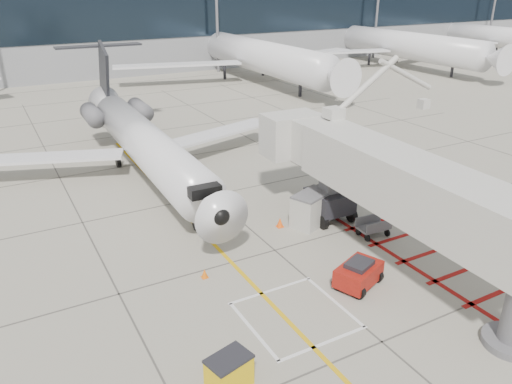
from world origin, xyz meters
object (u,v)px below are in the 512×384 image
regional_jet (154,130)px  spill_bin (229,372)px  jet_bridge (406,197)px  pushback_tug (359,273)px

regional_jet → spill_bin: regional_jet is taller
jet_bridge → pushback_tug: size_ratio=8.26×
regional_jet → jet_bridge: regional_jet is taller
jet_bridge → spill_bin: jet_bridge is taller
pushback_tug → spill_bin: (-7.76, -2.68, -0.03)m
regional_jet → pushback_tug: 16.43m
pushback_tug → spill_bin: size_ratio=1.55×
regional_jet → jet_bridge: 16.69m
jet_bridge → spill_bin: size_ratio=12.84×
regional_jet → jet_bridge: (6.87, -15.21, -0.22)m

